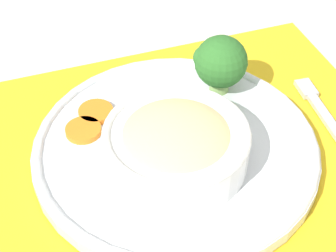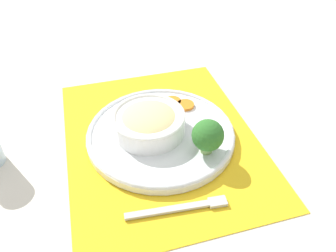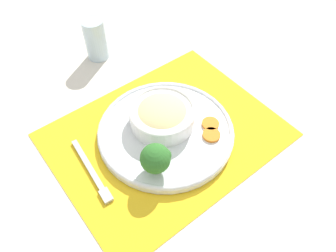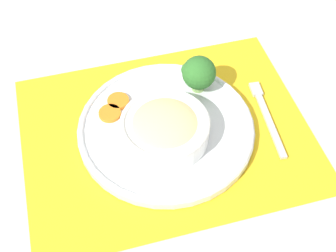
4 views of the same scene
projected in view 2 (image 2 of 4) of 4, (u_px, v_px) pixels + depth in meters
The scene contains 8 objects.
ground_plane at pixel (161, 138), 0.72m from camera, with size 4.00×4.00×0.00m, color beige.
placemat at pixel (161, 138), 0.72m from camera, with size 0.52×0.41×0.00m.
plate at pixel (161, 133), 0.71m from camera, with size 0.32×0.32×0.02m.
bowl at pixel (149, 121), 0.69m from camera, with size 0.16×0.16×0.05m.
broccoli_floret at pixel (208, 135), 0.64m from camera, with size 0.06×0.06×0.08m.
carrot_slice_near at pixel (185, 105), 0.78m from camera, with size 0.04×0.04×0.01m.
carrot_slice_middle at pixel (173, 102), 0.79m from camera, with size 0.04×0.04×0.01m.
fork at pixel (187, 207), 0.58m from camera, with size 0.03×0.18×0.01m.
Camera 2 is at (0.51, -0.13, 0.49)m, focal length 35.00 mm.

